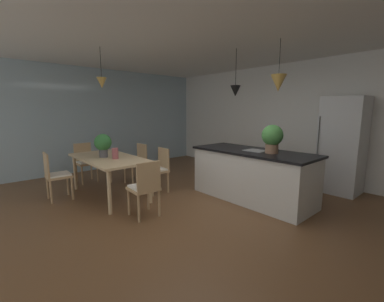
% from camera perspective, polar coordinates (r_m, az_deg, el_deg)
% --- Properties ---
extents(ground_plane, '(10.00, 8.40, 0.04)m').
position_cam_1_polar(ground_plane, '(4.07, 0.94, -14.33)').
color(ground_plane, brown).
extents(ceiling_slab, '(10.00, 8.40, 0.12)m').
position_cam_1_polar(ceiling_slab, '(3.90, 1.06, 26.42)').
color(ceiling_slab, white).
extents(wall_back_kitchen, '(10.00, 0.12, 2.70)m').
position_cam_1_polar(wall_back_kitchen, '(6.40, 23.21, 6.19)').
color(wall_back_kitchen, white).
rests_on(wall_back_kitchen, ground_plane).
extents(window_wall_left_glazing, '(0.06, 8.40, 2.70)m').
position_cam_1_polar(window_wall_left_glazing, '(7.27, -21.29, 6.58)').
color(window_wall_left_glazing, '#9EB7C6').
rests_on(window_wall_left_glazing, ground_plane).
extents(dining_table, '(1.83, 0.89, 0.74)m').
position_cam_1_polar(dining_table, '(4.94, -18.36, -2.12)').
color(dining_table, '#D1B284').
rests_on(dining_table, ground_plane).
extents(chair_far_right, '(0.42, 0.42, 0.87)m').
position_cam_1_polar(chair_far_right, '(5.00, -7.70, -3.94)').
color(chair_far_right, tan).
rests_on(chair_far_right, ground_plane).
extents(chair_far_left, '(0.41, 0.41, 0.87)m').
position_cam_1_polar(chair_far_left, '(5.70, -12.34, -2.46)').
color(chair_far_left, tan).
rests_on(chair_far_left, ground_plane).
extents(chair_window_end, '(0.42, 0.42, 0.87)m').
position_cam_1_polar(chair_window_end, '(6.16, -23.01, -2.10)').
color(chair_window_end, tan).
rests_on(chair_window_end, ground_plane).
extents(chair_kitchen_end, '(0.42, 0.42, 0.87)m').
position_cam_1_polar(chair_kitchen_end, '(3.87, -10.63, -7.94)').
color(chair_kitchen_end, tan).
rests_on(chair_kitchen_end, ground_plane).
extents(chair_near_left, '(0.42, 0.42, 0.87)m').
position_cam_1_polar(chair_near_left, '(5.13, -28.54, -4.66)').
color(chair_near_left, tan).
rests_on(chair_near_left, ground_plane).
extents(kitchen_island, '(2.20, 0.90, 0.91)m').
position_cam_1_polar(kitchen_island, '(4.68, 13.41, -5.20)').
color(kitchen_island, silver).
rests_on(kitchen_island, ground_plane).
extents(refrigerator, '(0.72, 0.67, 1.86)m').
position_cam_1_polar(refrigerator, '(5.67, 30.89, 1.07)').
color(refrigerator, silver).
rests_on(refrigerator, ground_plane).
extents(pendant_over_table, '(0.18, 0.18, 0.71)m').
position_cam_1_polar(pendant_over_table, '(4.90, -19.77, 14.35)').
color(pendant_over_table, black).
extents(pendant_over_island_main, '(0.19, 0.19, 0.84)m').
position_cam_1_polar(pendant_over_island_main, '(4.80, 9.80, 13.31)').
color(pendant_over_island_main, black).
extents(pendant_over_island_aux, '(0.24, 0.24, 0.80)m').
position_cam_1_polar(pendant_over_island_aux, '(4.32, 18.99, 14.37)').
color(pendant_over_island_aux, black).
extents(potted_plant_on_island, '(0.35, 0.35, 0.47)m').
position_cam_1_polar(potted_plant_on_island, '(4.35, 17.74, 3.01)').
color(potted_plant_on_island, '#8C664C').
rests_on(potted_plant_on_island, kitchen_island).
extents(potted_plant_on_table, '(0.31, 0.31, 0.43)m').
position_cam_1_polar(potted_plant_on_table, '(4.90, -19.53, 1.63)').
color(potted_plant_on_table, '#4C4C51').
rests_on(potted_plant_on_table, dining_table).
extents(vase_on_dining_table, '(0.11, 0.11, 0.20)m').
position_cam_1_polar(vase_on_dining_table, '(4.71, -17.03, -0.53)').
color(vase_on_dining_table, '#994C51').
rests_on(vase_on_dining_table, dining_table).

